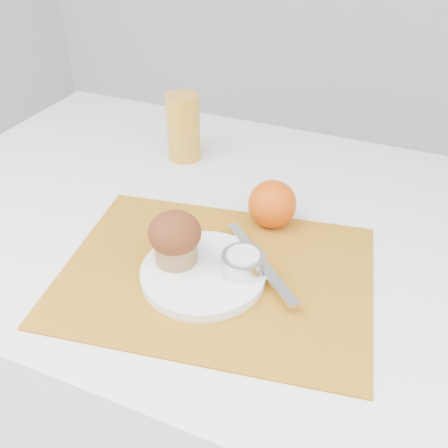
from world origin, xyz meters
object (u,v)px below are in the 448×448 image
at_px(table, 219,351).
at_px(plate, 203,273).
at_px(orange, 272,204).
at_px(muffin, 175,238).
at_px(juice_glass, 184,128).

distance_m(table, plate, 0.42).
distance_m(orange, muffin, 0.20).
bearing_deg(orange, table, -172.09).
xyz_separation_m(orange, muffin, (-0.10, -0.17, 0.02)).
bearing_deg(muffin, juice_glass, 114.79).
bearing_deg(plate, table, 106.38).
relative_size(juice_glass, muffin, 1.67).
bearing_deg(muffin, orange, 60.57).
distance_m(plate, juice_glass, 0.40).
distance_m(plate, muffin, 0.07).
relative_size(plate, juice_glass, 1.37).
bearing_deg(muffin, plate, -5.52).
height_order(plate, juice_glass, juice_glass).
xyz_separation_m(juice_glass, muffin, (0.15, -0.33, -0.01)).
bearing_deg(juice_glass, muffin, -65.21).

